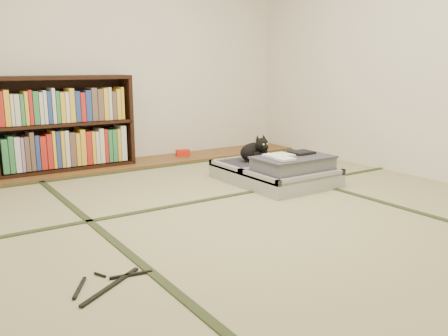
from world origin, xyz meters
TOP-DOWN VIEW (x-y plane):
  - floor at (0.00, 0.00)m, footprint 4.50×4.50m
  - wood_strip at (0.00, 2.00)m, footprint 4.00×0.50m
  - red_item at (0.61, 2.03)m, footprint 0.17×0.13m
  - tatami_borders at (0.00, 0.49)m, footprint 4.00×4.50m
  - bookcase at (-0.67, 2.07)m, footprint 1.33×0.30m
  - suitcase at (0.74, 0.53)m, footprint 0.75×1.00m
  - cat at (0.72, 0.82)m, footprint 0.33×0.33m
  - cable_coil at (0.90, 0.85)m, footprint 0.10×0.10m
  - hanger at (-1.23, -0.57)m, footprint 0.42×0.31m

SIDE VIEW (x-z plane):
  - floor at x=0.00m, z-range 0.00..0.00m
  - tatami_borders at x=0.00m, z-range 0.00..0.01m
  - hanger at x=-1.23m, z-range 0.00..0.01m
  - wood_strip at x=0.00m, z-range 0.00..0.02m
  - red_item at x=0.61m, z-range 0.02..0.09m
  - suitcase at x=0.74m, z-range -0.04..0.25m
  - cable_coil at x=0.90m, z-range 0.14..0.17m
  - cat at x=0.72m, z-range 0.11..0.38m
  - bookcase at x=-0.67m, z-range -0.01..0.91m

